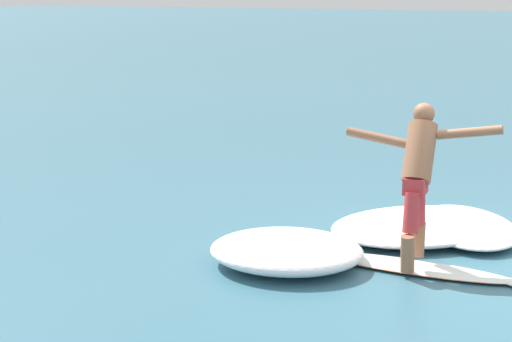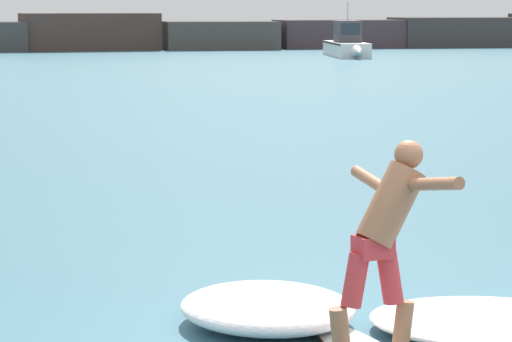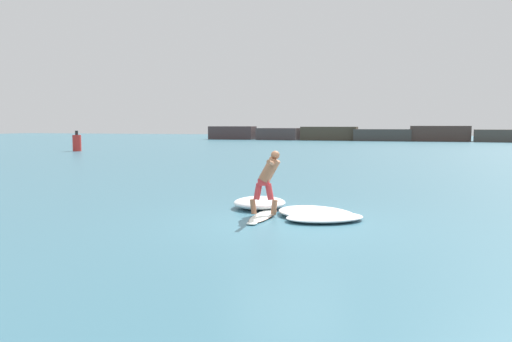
{
  "view_description": "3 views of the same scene",
  "coord_description": "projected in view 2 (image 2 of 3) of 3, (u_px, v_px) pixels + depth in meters",
  "views": [
    {
      "loc": [
        -8.37,
        -2.04,
        2.66
      ],
      "look_at": [
        -1.24,
        2.02,
        0.92
      ],
      "focal_mm": 60.0,
      "sensor_mm": 36.0,
      "label": 1
    },
    {
      "loc": [
        -3.77,
        -7.43,
        2.55
      ],
      "look_at": [
        -1.34,
        1.61,
        1.27
      ],
      "focal_mm": 85.0,
      "sensor_mm": 36.0,
      "label": 2
    },
    {
      "loc": [
        2.82,
        -10.77,
        2.2
      ],
      "look_at": [
        -1.26,
        1.5,
        1.01
      ],
      "focal_mm": 35.0,
      "sensor_mm": 36.0,
      "label": 3
    }
  ],
  "objects": [
    {
      "name": "fishing_boat_near_jetty",
      "position": [
        347.0,
        45.0,
        60.49
      ],
      "size": [
        2.59,
        7.21,
        2.69
      ],
      "color": "white",
      "rests_on": "ground"
    },
    {
      "name": "surfer",
      "position": [
        387.0,
        229.0,
        8.67
      ],
      "size": [
        0.77,
        1.51,
        1.54
      ],
      "color": "#9C6344",
      "rests_on": "surfboard"
    },
    {
      "name": "rock_jetty_breakwater",
      "position": [
        109.0,
        34.0,
        69.21
      ],
      "size": [
        67.59,
        4.97,
        5.49
      ],
      "color": "#463637",
      "rests_on": "ground"
    },
    {
      "name": "wave_foam_beside",
      "position": [
        267.0,
        308.0,
        9.7
      ],
      "size": [
        1.64,
        1.76,
        0.3
      ],
      "color": "white",
      "rests_on": "ground"
    },
    {
      "name": "wave_foam_at_tail",
      "position": [
        501.0,
        324.0,
        9.4
      ],
      "size": [
        2.58,
        2.43,
        0.2
      ],
      "color": "white",
      "rests_on": "ground"
    }
  ]
}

